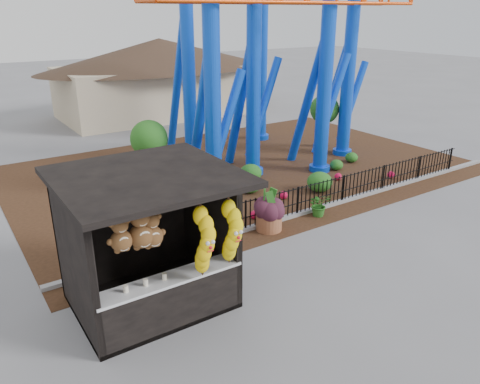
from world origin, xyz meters
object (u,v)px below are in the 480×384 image
roller_coaster (263,2)px  potted_plant (319,205)px  terracotta_planter (269,221)px  prize_booth (153,246)px

roller_coaster → potted_plant: size_ratio=14.30×
roller_coaster → terracotta_planter: size_ratio=14.11×
prize_booth → roller_coaster: bearing=42.1°
prize_booth → potted_plant: size_ratio=4.55×
roller_coaster → potted_plant: (-1.73, -5.59, -6.06)m
terracotta_planter → potted_plant: (1.96, -0.06, 0.10)m
potted_plant → prize_booth: bearing=-147.2°
terracotta_planter → potted_plant: potted_plant is taller
prize_booth → potted_plant: prize_booth is taller
prize_booth → roller_coaster: (8.10, 7.32, 4.92)m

